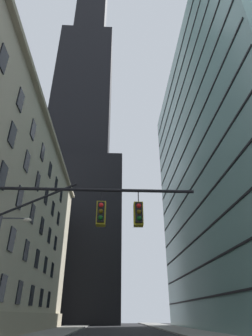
{
  "coord_description": "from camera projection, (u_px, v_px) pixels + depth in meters",
  "views": [
    {
      "loc": [
        -1.44,
        -8.46,
        1.89
      ],
      "look_at": [
        0.27,
        28.58,
        21.72
      ],
      "focal_mm": 29.55,
      "sensor_mm": 36.0,
      "label": 1
    }
  ],
  "objects": [
    {
      "name": "dark_skyscraper",
      "position": [
        81.0,
        129.0,
        97.99
      ],
      "size": [
        28.33,
        28.33,
        207.14
      ],
      "color": "black",
      "rests_on": "ground"
    },
    {
      "name": "glass_office_midrise",
      "position": [
        232.0,
        160.0,
        48.32
      ],
      "size": [
        16.18,
        49.86,
        51.98
      ],
      "color": "gray",
      "rests_on": "ground"
    },
    {
      "name": "traffic_signal_mast",
      "position": [
        71.0,
        228.0,
        11.5
      ],
      "size": [
        9.03,
        0.63,
        7.0
      ],
      "color": "black",
      "rests_on": "sidewalk_left"
    }
  ]
}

